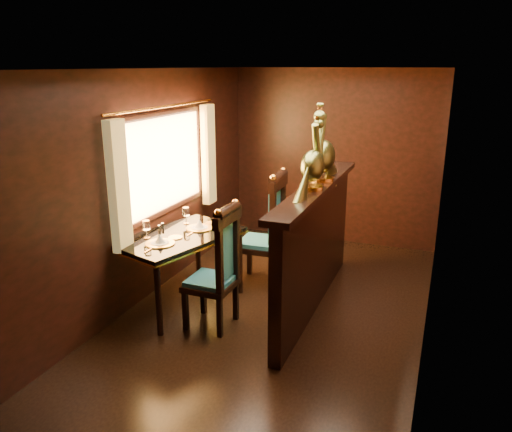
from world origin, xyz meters
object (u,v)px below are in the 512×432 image
at_px(dining_table, 179,241).
at_px(peacock_left, 313,152).
at_px(peacock_right, 324,142).
at_px(chair_left, 221,264).
at_px(chair_right, 271,226).

relative_size(dining_table, peacock_left, 2.06).
bearing_deg(peacock_right, chair_left, -126.99).
bearing_deg(chair_right, peacock_right, -17.11).
distance_m(dining_table, chair_right, 1.11).
bearing_deg(chair_left, peacock_left, 38.28).
bearing_deg(chair_right, peacock_left, -45.02).
bearing_deg(peacock_left, dining_table, -169.64).
distance_m(chair_left, peacock_left, 1.41).
bearing_deg(peacock_right, dining_table, -154.32).
xyz_separation_m(chair_right, peacock_right, (0.63, -0.16, 1.04)).
height_order(chair_right, peacock_left, peacock_left).
distance_m(chair_left, peacock_right, 1.64).
xyz_separation_m(dining_table, peacock_right, (1.38, 0.66, 1.05)).
xyz_separation_m(chair_left, peacock_right, (0.74, 0.98, 1.10)).
distance_m(chair_right, peacock_right, 1.23).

